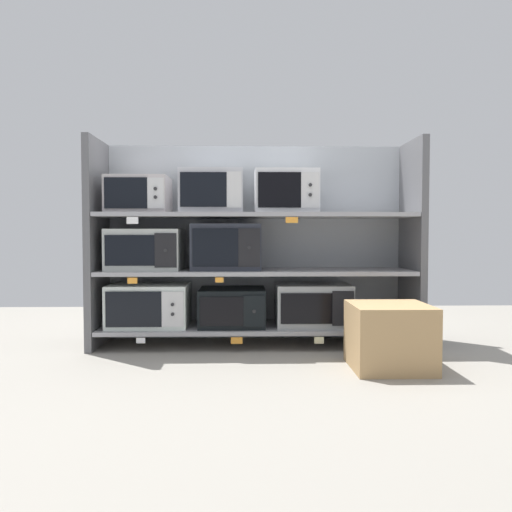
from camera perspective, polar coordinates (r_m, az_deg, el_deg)
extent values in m
cube|color=gray|center=(2.84, 0.51, -14.41)|extent=(6.25, 6.00, 0.02)
cube|color=#9EA3A8|center=(4.00, -0.10, 1.52)|extent=(2.45, 0.04, 1.50)
cube|color=#5B5B5E|center=(3.87, -17.39, 1.38)|extent=(0.05, 0.51, 1.50)
cube|color=#5B5B5E|center=(3.92, 17.14, 1.39)|extent=(0.05, 0.51, 1.50)
cube|color=#99999E|center=(3.78, 0.00, -8.00)|extent=(2.25, 0.51, 0.03)
cube|color=silver|center=(3.82, -11.85, -5.40)|extent=(0.57, 0.42, 0.31)
cube|color=black|center=(3.62, -13.56, -5.83)|extent=(0.39, 0.01, 0.25)
cube|color=silver|center=(3.58, -9.33, -5.90)|extent=(0.15, 0.01, 0.25)
cylinder|color=#262628|center=(3.57, -9.34, -6.46)|extent=(0.02, 0.01, 0.02)
cylinder|color=#262628|center=(3.56, -9.35, -5.39)|extent=(0.02, 0.01, 0.02)
cube|color=black|center=(3.76, -2.67, -5.72)|extent=(0.48, 0.42, 0.27)
cube|color=black|center=(3.55, -3.86, -6.21)|extent=(0.30, 0.01, 0.20)
cube|color=black|center=(3.55, -0.21, -6.21)|extent=(0.15, 0.01, 0.22)
cylinder|color=#262628|center=(3.54, -0.21, -6.23)|extent=(0.02, 0.01, 0.02)
cube|color=#9DA2A4|center=(3.79, 6.38, -5.43)|extent=(0.55, 0.39, 0.31)
cube|color=black|center=(3.58, 5.69, -5.88)|extent=(0.36, 0.01, 0.22)
cube|color=black|center=(3.62, 9.74, -5.81)|extent=(0.15, 0.01, 0.24)
cube|color=white|center=(3.60, -12.80, -9.22)|extent=(0.06, 0.00, 0.04)
cube|color=orange|center=(3.53, -2.18, -9.45)|extent=(0.08, 0.00, 0.05)
cube|color=beige|center=(3.57, 7.09, -9.36)|extent=(0.07, 0.00, 0.05)
cube|color=#99999E|center=(3.73, 0.00, -1.76)|extent=(2.25, 0.51, 0.03)
cube|color=#B8BEB9|center=(3.79, -12.26, 0.72)|extent=(0.52, 0.40, 0.30)
cube|color=black|center=(3.60, -13.98, 0.62)|extent=(0.34, 0.01, 0.21)
cube|color=black|center=(3.56, -10.11, 0.63)|extent=(0.15, 0.01, 0.24)
cylinder|color=#262628|center=(3.55, -10.13, 0.62)|extent=(0.02, 0.01, 0.02)
cube|color=#282B36|center=(3.72, -3.33, 1.03)|extent=(0.50, 0.39, 0.33)
cube|color=black|center=(3.53, -4.58, 0.95)|extent=(0.32, 0.01, 0.27)
cube|color=black|center=(3.52, -0.77, 0.95)|extent=(0.15, 0.01, 0.27)
cylinder|color=#262628|center=(3.51, -0.77, 0.95)|extent=(0.02, 0.01, 0.02)
cube|color=orange|center=(3.55, -13.70, -2.70)|extent=(0.07, 0.00, 0.04)
cube|color=orange|center=(3.48, -4.13, -2.70)|extent=(0.06, 0.00, 0.03)
cube|color=#99999E|center=(3.72, 0.00, 4.57)|extent=(2.25, 0.51, 0.03)
cube|color=#BDB5B6|center=(3.81, -12.98, 6.67)|extent=(0.43, 0.37, 0.26)
cube|color=black|center=(3.63, -14.39, 6.86)|extent=(0.30, 0.01, 0.21)
cube|color=silver|center=(3.59, -11.19, 6.94)|extent=(0.11, 0.01, 0.21)
cylinder|color=#262628|center=(3.58, -11.22, 6.49)|extent=(0.02, 0.01, 0.02)
cylinder|color=#262628|center=(3.59, -11.22, 7.42)|extent=(0.02, 0.01, 0.02)
cube|color=#B8B8BF|center=(3.74, -4.96, 7.17)|extent=(0.45, 0.39, 0.31)
cube|color=black|center=(3.54, -5.91, 7.42)|extent=(0.32, 0.01, 0.24)
cube|color=silver|center=(3.53, -2.47, 7.45)|extent=(0.10, 0.01, 0.25)
cube|color=silver|center=(3.74, 3.37, 7.18)|extent=(0.45, 0.33, 0.31)
cube|color=black|center=(3.57, 2.65, 7.42)|extent=(0.30, 0.01, 0.25)
cube|color=silver|center=(3.59, 6.08, 7.37)|extent=(0.13, 0.01, 0.25)
cylinder|color=#262628|center=(3.58, 6.10, 6.84)|extent=(0.02, 0.01, 0.02)
cylinder|color=#262628|center=(3.59, 6.10, 7.93)|extent=(0.02, 0.01, 0.02)
cube|color=white|center=(3.54, -13.68, 3.90)|extent=(0.08, 0.00, 0.05)
cube|color=orange|center=(3.48, 4.04, 4.05)|extent=(0.09, 0.00, 0.04)
cube|color=tan|center=(3.22, 14.74, -8.71)|extent=(0.47, 0.47, 0.39)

